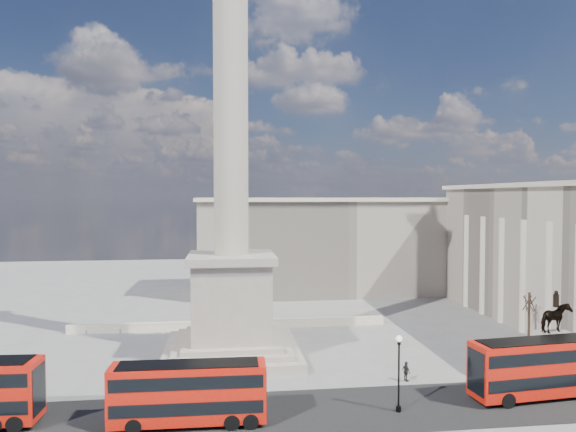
# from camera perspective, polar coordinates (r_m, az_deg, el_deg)

# --- Properties ---
(ground) EXTENTS (180.00, 180.00, 0.00)m
(ground) POSITION_cam_1_polar(r_m,az_deg,el_deg) (51.87, -6.18, -16.81)
(ground) COLOR gray
(ground) RESTS_ON ground
(asphalt_road) EXTENTS (120.00, 9.00, 0.01)m
(asphalt_road) POSITION_cam_1_polar(r_m,az_deg,el_deg) (42.91, 1.21, -20.96)
(asphalt_road) COLOR black
(asphalt_road) RESTS_ON ground
(nelsons_column) EXTENTS (14.00, 14.00, 49.85)m
(nelsons_column) POSITION_cam_1_polar(r_m,az_deg,el_deg) (54.18, -6.32, -2.01)
(nelsons_column) COLOR #A69A8B
(nelsons_column) RESTS_ON ground
(balustrade_wall) EXTENTS (40.00, 0.60, 1.10)m
(balustrade_wall) POSITION_cam_1_polar(r_m,az_deg,el_deg) (67.06, -6.40, -11.90)
(balustrade_wall) COLOR beige
(balustrade_wall) RESTS_ON ground
(building_northeast) EXTENTS (51.00, 17.00, 16.60)m
(building_northeast) POSITION_cam_1_polar(r_m,az_deg,el_deg) (91.81, 5.99, -3.15)
(building_northeast) COLOR beige
(building_northeast) RESTS_ON ground
(red_bus_b) EXTENTS (11.41, 2.91, 4.60)m
(red_bus_b) POSITION_cam_1_polar(r_m,az_deg,el_deg) (40.60, -10.89, -18.72)
(red_bus_b) COLOR red
(red_bus_b) RESTS_ON ground
(red_bus_c) EXTENTS (12.36, 3.94, 4.93)m
(red_bus_c) POSITION_cam_1_polar(r_m,az_deg,el_deg) (49.50, 26.36, -14.82)
(red_bus_c) COLOR red
(red_bus_c) RESTS_ON ground
(victorian_lamp) EXTENTS (0.52, 0.52, 6.04)m
(victorian_lamp) POSITION_cam_1_polar(r_m,az_deg,el_deg) (42.61, 12.21, -16.08)
(victorian_lamp) COLOR black
(victorian_lamp) RESTS_ON ground
(equestrian_statue) EXTENTS (3.95, 2.96, 8.24)m
(equestrian_statue) POSITION_cam_1_polar(r_m,az_deg,el_deg) (54.62, 27.54, -12.92)
(equestrian_statue) COLOR beige
(equestrian_statue) RESTS_ON ground
(bare_tree_mid) EXTENTS (1.60, 1.60, 6.07)m
(bare_tree_mid) POSITION_cam_1_polar(r_m,az_deg,el_deg) (66.14, 25.23, -8.55)
(bare_tree_mid) COLOR #332319
(bare_tree_mid) RESTS_ON ground
(bare_tree_far) EXTENTS (1.79, 1.79, 7.32)m
(bare_tree_far) POSITION_cam_1_polar(r_m,az_deg,el_deg) (77.89, 26.25, -6.22)
(bare_tree_far) COLOR #332319
(bare_tree_far) RESTS_ON ground
(pedestrian_walking) EXTENTS (0.65, 0.55, 1.53)m
(pedestrian_walking) POSITION_cam_1_polar(r_m,az_deg,el_deg) (55.36, 20.66, -14.87)
(pedestrian_walking) COLOR black
(pedestrian_walking) RESTS_ON ground
(pedestrian_standing) EXTENTS (0.95, 0.81, 1.72)m
(pedestrian_standing) POSITION_cam_1_polar(r_m,az_deg,el_deg) (53.58, 26.33, -15.43)
(pedestrian_standing) COLOR black
(pedestrian_standing) RESTS_ON ground
(pedestrian_crossing) EXTENTS (0.73, 1.15, 1.81)m
(pedestrian_crossing) POSITION_cam_1_polar(r_m,az_deg,el_deg) (50.05, 13.00, -16.47)
(pedestrian_crossing) COLOR black
(pedestrian_crossing) RESTS_ON ground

